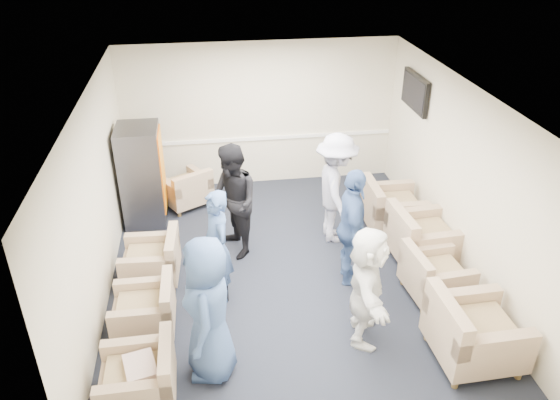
{
  "coord_description": "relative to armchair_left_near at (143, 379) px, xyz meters",
  "views": [
    {
      "loc": [
        -1.03,
        -6.48,
        4.8
      ],
      "look_at": [
        -0.04,
        0.2,
        1.09
      ],
      "focal_mm": 35.0,
      "sensor_mm": 36.0,
      "label": 1
    }
  ],
  "objects": [
    {
      "name": "floor",
      "position": [
        1.87,
        2.13,
        -0.31
      ],
      "size": [
        6.0,
        6.0,
        0.0
      ],
      "primitive_type": "plane",
      "color": "black",
      "rests_on": "ground"
    },
    {
      "name": "ceiling",
      "position": [
        1.87,
        2.13,
        2.39
      ],
      "size": [
        6.0,
        6.0,
        0.0
      ],
      "primitive_type": "plane",
      "rotation": [
        3.14,
        0.0,
        0.0
      ],
      "color": "silver",
      "rests_on": "back_wall"
    },
    {
      "name": "back_wall",
      "position": [
        1.87,
        5.13,
        1.04
      ],
      "size": [
        5.0,
        0.02,
        2.7
      ],
      "primitive_type": "cube",
      "color": "beige",
      "rests_on": "floor"
    },
    {
      "name": "front_wall",
      "position": [
        1.87,
        -0.87,
        1.04
      ],
      "size": [
        5.0,
        0.02,
        2.7
      ],
      "primitive_type": "cube",
      "color": "beige",
      "rests_on": "floor"
    },
    {
      "name": "left_wall",
      "position": [
        -0.63,
        2.13,
        1.04
      ],
      "size": [
        0.02,
        6.0,
        2.7
      ],
      "primitive_type": "cube",
      "color": "beige",
      "rests_on": "floor"
    },
    {
      "name": "right_wall",
      "position": [
        4.37,
        2.13,
        1.04
      ],
      "size": [
        0.02,
        6.0,
        2.7
      ],
      "primitive_type": "cube",
      "color": "beige",
      "rests_on": "floor"
    },
    {
      "name": "chair_rail",
      "position": [
        1.87,
        5.11,
        0.59
      ],
      "size": [
        4.98,
        0.04,
        0.06
      ],
      "primitive_type": "cube",
      "color": "white",
      "rests_on": "back_wall"
    },
    {
      "name": "tv",
      "position": [
        4.31,
        3.93,
        1.73
      ],
      "size": [
        0.1,
        1.0,
        0.58
      ],
      "color": "black",
      "rests_on": "right_wall"
    },
    {
      "name": "armchair_left_near",
      "position": [
        0.0,
        0.0,
        0.0
      ],
      "size": [
        0.79,
        0.79,
        0.63
      ],
      "rotation": [
        0.0,
        0.0,
        -1.56
      ],
      "color": "#A08467",
      "rests_on": "floor"
    },
    {
      "name": "armchair_left_mid",
      "position": [
        -0.02,
        1.14,
        -0.01
      ],
      "size": [
        0.76,
        0.76,
        0.6
      ],
      "rotation": [
        0.0,
        0.0,
        -1.58
      ],
      "color": "#A08467",
      "rests_on": "floor"
    },
    {
      "name": "armchair_left_far",
      "position": [
        0.01,
        2.21,
        -0.0
      ],
      "size": [
        0.82,
        0.82,
        0.62
      ],
      "rotation": [
        0.0,
        0.0,
        -1.63
      ],
      "color": "#A08467",
      "rests_on": "floor"
    },
    {
      "name": "armchair_right_near",
      "position": [
        3.73,
        0.08,
        0.07
      ],
      "size": [
        0.97,
        0.97,
        0.76
      ],
      "rotation": [
        0.0,
        0.0,
        1.6
      ],
      "color": "#A08467",
      "rests_on": "floor"
    },
    {
      "name": "armchair_right_midnear",
      "position": [
        3.78,
        1.28,
        -0.0
      ],
      "size": [
        0.85,
        0.85,
        0.63
      ],
      "rotation": [
        0.0,
        0.0,
        1.65
      ],
      "color": "#A08467",
      "rests_on": "floor"
    },
    {
      "name": "armchair_right_midfar",
      "position": [
        3.91,
        2.12,
        0.05
      ],
      "size": [
        0.98,
        0.98,
        0.74
      ],
      "rotation": [
        0.0,
        0.0,
        1.64
      ],
      "color": "#A08467",
      "rests_on": "floor"
    },
    {
      "name": "armchair_right_far",
      "position": [
        3.76,
        3.07,
        0.05
      ],
      "size": [
        0.91,
        0.91,
        0.72
      ],
      "rotation": [
        0.0,
        0.0,
        1.56
      ],
      "color": "#A08467",
      "rests_on": "floor"
    },
    {
      "name": "armchair_corner",
      "position": [
        0.45,
        4.35,
        -0.01
      ],
      "size": [
        1.04,
        1.04,
        0.61
      ],
      "rotation": [
        0.0,
        0.0,
        3.66
      ],
      "color": "#A08467",
      "rests_on": "floor"
    },
    {
      "name": "vending_machine",
      "position": [
        -0.22,
        3.95,
        0.53
      ],
      "size": [
        0.68,
        0.8,
        1.68
      ],
      "color": "#4F4F57",
      "rests_on": "floor"
    },
    {
      "name": "backpack",
      "position": [
        0.87,
        1.64,
        -0.08
      ],
      "size": [
        0.27,
        0.2,
        0.45
      ],
      "rotation": [
        0.0,
        0.0,
        0.04
      ],
      "color": "black",
      "rests_on": "floor"
    },
    {
      "name": "pillow",
      "position": [
        -0.01,
        -0.0,
        0.16
      ],
      "size": [
        0.4,
        0.48,
        0.12
      ],
      "primitive_type": "cube",
      "rotation": [
        0.0,
        0.0,
        -1.33
      ],
      "color": "beige",
      "rests_on": "armchair_left_near"
    },
    {
      "name": "person_front_left",
      "position": [
        0.75,
        0.35,
        0.57
      ],
      "size": [
        0.67,
        0.93,
        1.78
      ],
      "primitive_type": "imported",
      "rotation": [
        0.0,
        0.0,
        -1.7
      ],
      "color": "#39558A",
      "rests_on": "floor"
    },
    {
      "name": "person_mid_left",
      "position": [
        0.89,
        1.67,
        0.5
      ],
      "size": [
        0.54,
        0.68,
        1.62
      ],
      "primitive_type": "imported",
      "rotation": [
        0.0,
        0.0,
        -1.29
      ],
      "color": "#39558A",
      "rests_on": "floor"
    },
    {
      "name": "person_back_left",
      "position": [
        1.18,
        2.73,
        0.57
      ],
      "size": [
        0.91,
        1.03,
        1.78
      ],
      "primitive_type": "imported",
      "rotation": [
        0.0,
        0.0,
        -1.26
      ],
      "color": "black",
      "rests_on": "floor"
    },
    {
      "name": "person_back_right",
      "position": [
        2.79,
        2.92,
        0.58
      ],
      "size": [
        0.67,
        1.16,
        1.79
      ],
      "primitive_type": "imported",
      "rotation": [
        0.0,
        0.0,
        1.56
      ],
      "color": "silver",
      "rests_on": "floor"
    },
    {
      "name": "person_mid_right",
      "position": [
        2.74,
        1.79,
        0.56
      ],
      "size": [
        0.58,
        1.07,
        1.74
      ],
      "primitive_type": "imported",
      "rotation": [
        0.0,
        0.0,
        1.42
      ],
      "color": "#39558A",
      "rests_on": "floor"
    },
    {
      "name": "person_front_right",
      "position": [
        2.63,
        0.63,
        0.47
      ],
      "size": [
        0.82,
        1.52,
        1.56
      ],
      "primitive_type": "imported",
      "rotation": [
        0.0,
        0.0,
        1.31
      ],
      "color": "white",
      "rests_on": "floor"
    }
  ]
}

